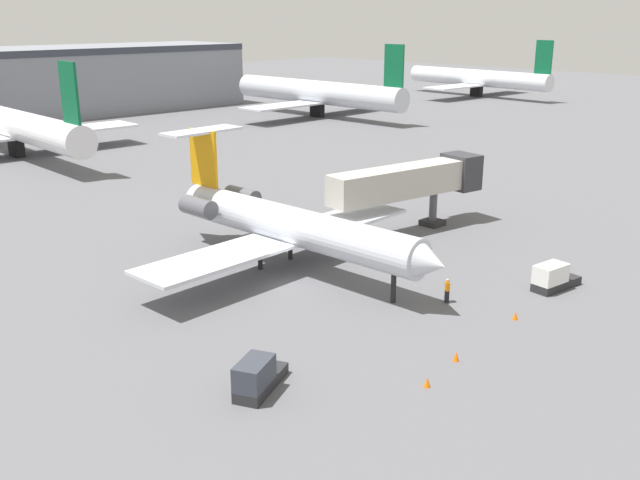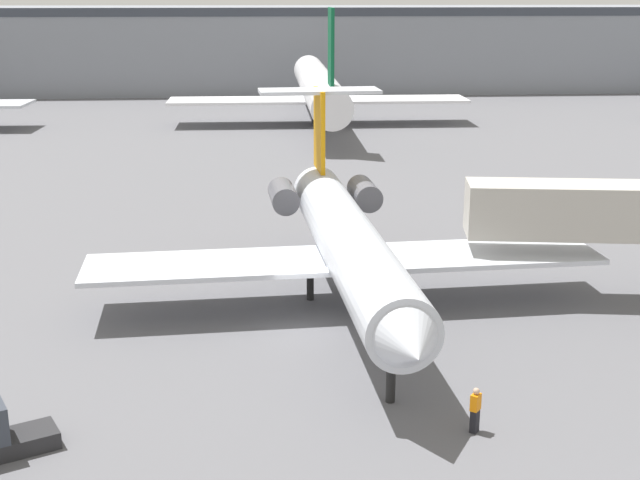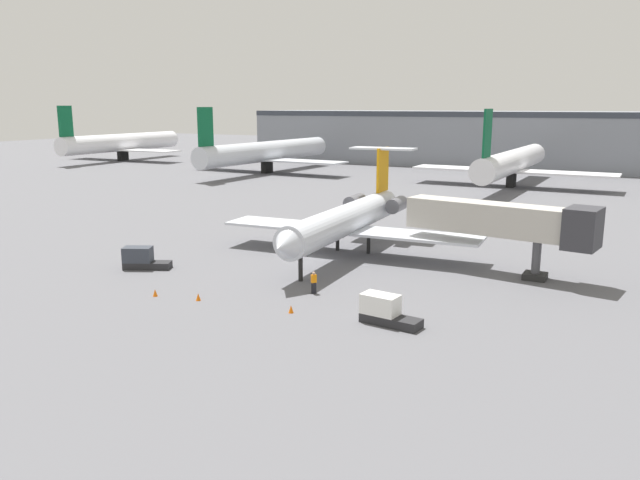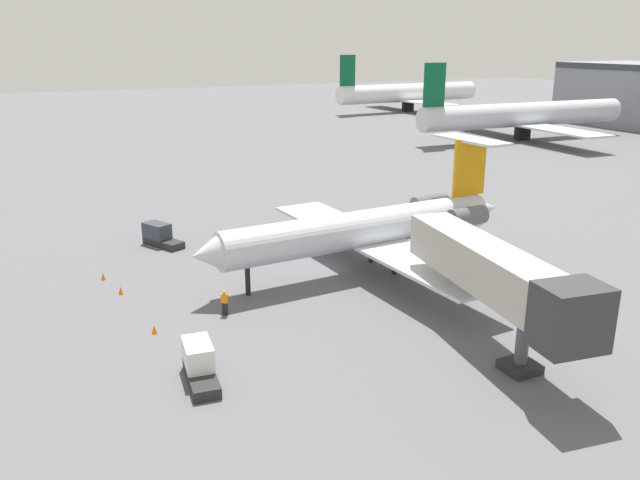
# 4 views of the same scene
# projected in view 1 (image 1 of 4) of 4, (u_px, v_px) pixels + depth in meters

# --- Properties ---
(ground_plane) EXTENTS (400.00, 400.00, 0.10)m
(ground_plane) POSITION_uv_depth(u_px,v_px,m) (286.00, 284.00, 51.20)
(ground_plane) COLOR #5B5B60
(regional_jet) EXTENTS (25.14, 26.83, 9.50)m
(regional_jet) POSITION_uv_depth(u_px,v_px,m) (286.00, 224.00, 53.36)
(regional_jet) COLOR silver
(regional_jet) RESTS_ON ground_plane
(jet_bridge) EXTENTS (16.03, 5.12, 6.19)m
(jet_bridge) POSITION_uv_depth(u_px,v_px,m) (416.00, 180.00, 62.68)
(jet_bridge) COLOR #B7B2A8
(jet_bridge) RESTS_ON ground_plane
(ground_crew_marshaller) EXTENTS (0.45, 0.47, 1.69)m
(ground_crew_marshaller) POSITION_uv_depth(u_px,v_px,m) (447.00, 290.00, 47.59)
(ground_crew_marshaller) COLOR black
(ground_crew_marshaller) RESTS_ON ground_plane
(baggage_tug_lead) EXTENTS (4.21, 3.02, 1.90)m
(baggage_tug_lead) POSITION_uv_depth(u_px,v_px,m) (257.00, 377.00, 36.25)
(baggage_tug_lead) COLOR #262628
(baggage_tug_lead) RESTS_ON ground_plane
(baggage_tug_trailing) EXTENTS (4.13, 1.85, 1.90)m
(baggage_tug_trailing) POSITION_uv_depth(u_px,v_px,m) (553.00, 278.00, 49.85)
(baggage_tug_trailing) COLOR #262628
(baggage_tug_trailing) RESTS_ON ground_plane
(traffic_cone_near) EXTENTS (0.36, 0.36, 0.55)m
(traffic_cone_near) POSITION_uv_depth(u_px,v_px,m) (427.00, 382.00, 36.91)
(traffic_cone_near) COLOR orange
(traffic_cone_near) RESTS_ON ground_plane
(traffic_cone_mid) EXTENTS (0.36, 0.36, 0.55)m
(traffic_cone_mid) POSITION_uv_depth(u_px,v_px,m) (456.00, 356.00, 39.67)
(traffic_cone_mid) COLOR orange
(traffic_cone_mid) RESTS_ON ground_plane
(traffic_cone_far) EXTENTS (0.36, 0.36, 0.55)m
(traffic_cone_far) POSITION_uv_depth(u_px,v_px,m) (515.00, 316.00, 45.06)
(traffic_cone_far) COLOR orange
(traffic_cone_far) RESTS_ON ground_plane
(parked_airliner_centre) EXTENTS (34.14, 40.61, 13.37)m
(parked_airliner_centre) POSITION_uv_depth(u_px,v_px,m) (14.00, 125.00, 95.43)
(parked_airliner_centre) COLOR white
(parked_airliner_centre) RESTS_ON ground_plane
(parked_airliner_east_mid) EXTENTS (33.73, 40.04, 13.66)m
(parked_airliner_east_mid) POSITION_uv_depth(u_px,v_px,m) (318.00, 93.00, 133.10)
(parked_airliner_east_mid) COLOR silver
(parked_airliner_east_mid) RESTS_ON ground_plane
(parked_airliner_east_end) EXTENTS (31.75, 37.69, 13.15)m
(parked_airliner_east_end) POSITION_uv_depth(u_px,v_px,m) (478.00, 78.00, 165.94)
(parked_airliner_east_end) COLOR silver
(parked_airliner_east_end) RESTS_ON ground_plane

